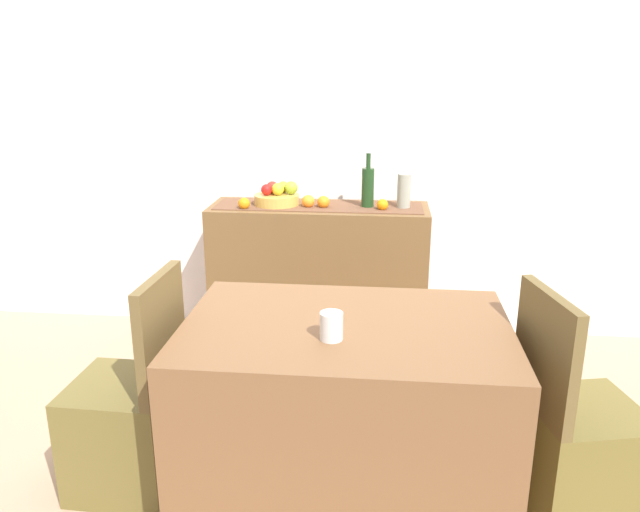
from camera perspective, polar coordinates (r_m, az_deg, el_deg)
ground_plane at (r=3.09m, az=-1.22°, el=-15.03°), size 6.40×6.40×0.02m
room_wall_rear at (r=3.80m, az=0.88°, el=12.88°), size 6.40×0.06×2.70m
sideboard_console at (r=3.73m, az=-0.11°, el=-1.75°), size 1.28×0.42×0.85m
table_runner at (r=3.62m, az=-0.12°, el=4.65°), size 1.20×0.32×0.01m
fruit_bowl at (r=3.64m, az=-4.02°, el=5.22°), size 0.26×0.26×0.06m
apple_upper at (r=3.69m, az=-3.41°, el=6.39°), size 0.07×0.07×0.07m
apple_rear at (r=3.62m, az=-4.96°, el=6.11°), size 0.07×0.07×0.07m
apple_front at (r=3.61m, az=-3.91°, el=6.17°), size 0.07×0.07×0.07m
apple_center at (r=3.68m, az=-4.42°, el=6.35°), size 0.07×0.07×0.07m
apple_left at (r=3.64m, az=-2.68°, el=6.31°), size 0.08×0.08×0.08m
wine_bottle at (r=3.58m, az=4.44°, el=6.39°), size 0.07×0.07×0.31m
ceramic_vase at (r=3.58m, az=7.74°, el=5.94°), size 0.08×0.08×0.20m
orange_loose_end at (r=3.57m, az=0.31°, el=5.00°), size 0.07×0.07×0.07m
orange_loose_far at (r=3.58m, az=-1.10°, el=5.07°), size 0.07×0.07×0.07m
orange_loose_mid at (r=3.53m, az=5.79°, el=4.73°), size 0.07×0.07×0.07m
orange_loose_near_bowl at (r=3.56m, az=-7.02°, el=4.83°), size 0.07×0.07×0.07m
dining_table at (r=2.43m, az=2.31°, el=-14.33°), size 1.19×0.80×0.74m
coffee_cup at (r=2.12m, az=1.06°, el=-6.48°), size 0.08×0.08×0.10m
chair_near_window at (r=2.67m, az=-17.16°, el=-14.65°), size 0.41×0.41×0.90m
chair_by_corner at (r=2.59m, az=22.51°, el=-16.33°), size 0.48×0.48×0.90m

